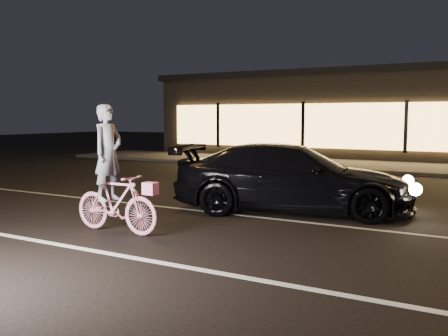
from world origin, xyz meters
The scene contains 7 objects.
ground centered at (0.00, 0.00, 0.00)m, with size 90.00×90.00×0.00m, color black.
lane_stripe_near centered at (0.00, -1.50, 0.00)m, with size 60.00×0.12×0.01m, color silver.
lane_stripe_far centered at (0.00, 2.00, 0.00)m, with size 60.00×0.10×0.01m, color gray.
sidewalk centered at (0.00, 13.00, 0.06)m, with size 30.00×4.00×0.12m, color #383533.
storefront centered at (0.00, 18.97, 2.15)m, with size 25.40×8.42×4.20m.
cyclist centered at (-2.26, -0.41, 0.79)m, with size 1.77×0.61×2.23m.
sedan centered at (-0.27, 2.88, 0.72)m, with size 5.31×3.24×1.44m.
Camera 1 is at (3.61, -6.92, 2.01)m, focal length 40.00 mm.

